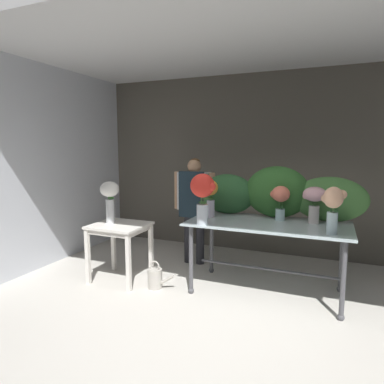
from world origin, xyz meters
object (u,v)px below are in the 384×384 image
at_px(vase_sunset_snapdragons, 211,195).
at_px(display_table_glass, 268,234).
at_px(florist, 194,199).
at_px(watering_can, 155,278).
at_px(vase_peach_stock, 333,205).
at_px(vase_scarlet_hydrangea, 203,192).
at_px(vase_blush_ranunculus, 315,199).
at_px(vase_white_roses_tall, 110,197).
at_px(vase_coral_dahlias, 280,198).
at_px(side_table_white, 120,232).

bearing_deg(vase_sunset_snapdragons, display_table_glass, -4.04).
relative_size(florist, watering_can, 4.43).
bearing_deg(florist, vase_peach_stock, -25.55).
height_order(vase_scarlet_hydrangea, vase_blush_ranunculus, vase_scarlet_hydrangea).
distance_m(florist, vase_white_roses_tall, 1.24).
bearing_deg(vase_coral_dahlias, display_table_glass, -119.39).
distance_m(display_table_glass, watering_can, 1.47).
height_order(vase_scarlet_hydrangea, vase_white_roses_tall, vase_scarlet_hydrangea).
bearing_deg(vase_sunset_snapdragons, vase_coral_dahlias, 9.11).
bearing_deg(side_table_white, vase_peach_stock, 1.52).
height_order(vase_sunset_snapdragons, vase_coral_dahlias, vase_sunset_snapdragons).
distance_m(vase_blush_ranunculus, vase_peach_stock, 0.48).
bearing_deg(vase_sunset_snapdragons, vase_scarlet_hydrangea, -82.28).
xyz_separation_m(vase_peach_stock, vase_coral_dahlias, (-0.58, 0.45, -0.03)).
xyz_separation_m(vase_scarlet_hydrangea, vase_sunset_snapdragons, (-0.06, 0.44, -0.09)).
bearing_deg(watering_can, florist, 84.49).
xyz_separation_m(vase_sunset_snapdragons, vase_white_roses_tall, (-1.24, -0.38, -0.04)).
bearing_deg(vase_sunset_snapdragons, vase_peach_stock, -12.62).
distance_m(vase_blush_ranunculus, watering_can, 2.12).
bearing_deg(florist, side_table_white, -123.71).
height_order(florist, vase_white_roses_tall, florist).
relative_size(vase_scarlet_hydrangea, vase_peach_stock, 1.20).
xyz_separation_m(display_table_glass, florist, (-1.19, 0.63, 0.25)).
distance_m(vase_sunset_snapdragons, vase_white_roses_tall, 1.30).
height_order(vase_scarlet_hydrangea, vase_sunset_snapdragons, vase_scarlet_hydrangea).
distance_m(side_table_white, florist, 1.20).
distance_m(florist, vase_sunset_snapdragons, 0.76).
bearing_deg(vase_scarlet_hydrangea, vase_white_roses_tall, 177.70).
height_order(florist, vase_scarlet_hydrangea, florist).
bearing_deg(vase_coral_dahlias, vase_white_roses_tall, -165.98).
height_order(vase_blush_ranunculus, vase_white_roses_tall, vase_white_roses_tall).
xyz_separation_m(florist, watering_can, (-0.10, -1.02, -0.84)).
bearing_deg(watering_can, vase_blush_ranunculus, 17.58).
relative_size(vase_scarlet_hydrangea, watering_can, 1.65).
bearing_deg(vase_peach_stock, vase_sunset_snapdragons, 167.38).
bearing_deg(vase_peach_stock, vase_scarlet_hydrangea, -174.96).
bearing_deg(vase_coral_dahlias, side_table_white, -165.04).
bearing_deg(vase_scarlet_hydrangea, side_table_white, 177.41).
distance_m(vase_scarlet_hydrangea, vase_sunset_snapdragons, 0.45).
relative_size(side_table_white, vase_peach_stock, 1.53).
bearing_deg(vase_peach_stock, side_table_white, -178.48).
xyz_separation_m(vase_coral_dahlias, watering_can, (-1.39, -0.57, -0.99)).
distance_m(side_table_white, vase_scarlet_hydrangea, 1.30).
bearing_deg(vase_blush_ranunculus, florist, 164.82).
bearing_deg(vase_scarlet_hydrangea, vase_sunset_snapdragons, 97.72).
bearing_deg(vase_white_roses_tall, side_table_white, 0.16).
xyz_separation_m(vase_blush_ranunculus, watering_can, (-1.78, -0.56, -1.00)).
relative_size(side_table_white, watering_can, 2.10).
bearing_deg(florist, vase_scarlet_hydrangea, -62.93).
height_order(florist, vase_blush_ranunculus, florist).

